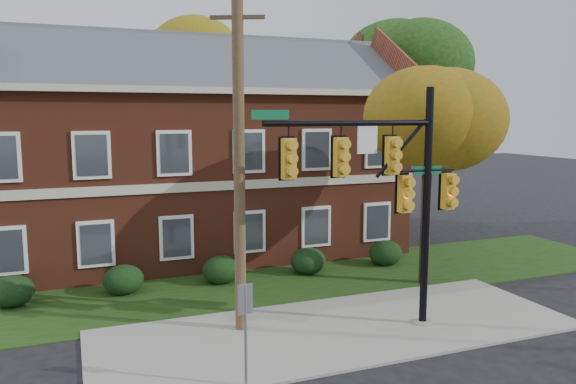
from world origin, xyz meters
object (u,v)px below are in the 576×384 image
object	(u,v)px
traffic_signal	(390,183)
sign_post	(245,318)
hedge_left	(123,280)
hedge_center	(221,270)
apartment_building	(190,143)
tree_far_rear	(184,69)
hedge_far_left	(12,291)
tree_near_right	(437,102)
hedge_right	(308,261)
utility_pole	(239,164)
tree_right_rear	(399,78)
hedge_far_right	(386,253)

from	to	relation	value
traffic_signal	sign_post	distance (m)	5.75
hedge_left	hedge_center	size ratio (longest dim) A/B	1.00
apartment_building	hedge_center	world-z (taller)	apartment_building
hedge_left	tree_far_rear	bearing A→B (deg)	69.71
hedge_far_left	tree_near_right	bearing A→B (deg)	-11.27
hedge_right	tree_far_rear	bearing A→B (deg)	99.36
hedge_left	tree_near_right	size ratio (longest dim) A/B	0.16
traffic_signal	sign_post	world-z (taller)	traffic_signal
traffic_signal	utility_pole	world-z (taller)	utility_pole
tree_right_rear	sign_post	size ratio (longest dim) A/B	4.30
hedge_left	traffic_signal	size ratio (longest dim) A/B	0.20
hedge_far_right	hedge_right	bearing A→B (deg)	180.00
apartment_building	hedge_center	size ratio (longest dim) A/B	13.43
hedge_right	tree_right_rear	size ratio (longest dim) A/B	0.13
traffic_signal	hedge_right	bearing A→B (deg)	86.78
hedge_center	traffic_signal	distance (m)	8.03
hedge_center	sign_post	world-z (taller)	sign_post
sign_post	tree_far_rear	bearing A→B (deg)	74.56
hedge_right	tree_near_right	distance (m)	7.72
hedge_left	tree_right_rear	size ratio (longest dim) A/B	0.13
tree_near_right	utility_pole	world-z (taller)	utility_pole
hedge_left	traffic_signal	xyz separation A→B (m)	(6.74, -6.28, 3.81)
traffic_signal	hedge_far_left	bearing A→B (deg)	147.63
hedge_far_left	traffic_signal	bearing A→B (deg)	-31.53
tree_far_rear	utility_pole	xyz separation A→B (m)	(-1.99, -17.79, -4.00)
hedge_far_right	tree_right_rear	world-z (taller)	tree_right_rear
tree_far_rear	tree_right_rear	bearing A→B (deg)	-35.00
hedge_far_left	hedge_right	xyz separation A→B (m)	(10.50, 0.00, 0.00)
hedge_far_right	utility_pole	size ratio (longest dim) A/B	0.15
hedge_far_right	tree_right_rear	xyz separation A→B (m)	(4.31, 6.11, 7.60)
utility_pole	apartment_building	bearing A→B (deg)	111.06
tree_far_rear	hedge_far_left	bearing A→B (deg)	-122.50
apartment_building	hedge_far_right	bearing A→B (deg)	-36.89
hedge_right	tree_far_rear	world-z (taller)	tree_far_rear
hedge_far_right	tree_right_rear	size ratio (longest dim) A/B	0.13
tree_right_rear	tree_far_rear	distance (m)	12.20
hedge_left	traffic_signal	bearing A→B (deg)	-42.99
hedge_center	hedge_far_right	size ratio (longest dim) A/B	1.00
traffic_signal	utility_pole	bearing A→B (deg)	157.00
hedge_far_left	sign_post	size ratio (longest dim) A/B	0.57
tree_right_rear	hedge_far_left	bearing A→B (deg)	-161.55
hedge_far_left	tree_near_right	xyz separation A→B (m)	(14.22, -2.83, 6.14)
hedge_left	tree_near_right	bearing A→B (deg)	-14.81
tree_far_rear	hedge_left	bearing A→B (deg)	-110.29
hedge_right	hedge_far_right	xyz separation A→B (m)	(3.50, 0.00, 0.00)
apartment_building	tree_right_rear	world-z (taller)	tree_right_rear
tree_right_rear	tree_far_rear	bearing A→B (deg)	145.00
hedge_center	utility_pole	world-z (taller)	utility_pole
tree_right_rear	sign_post	world-z (taller)	tree_right_rear
hedge_center	sign_post	xyz separation A→B (m)	(-1.53, -8.08, 1.15)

